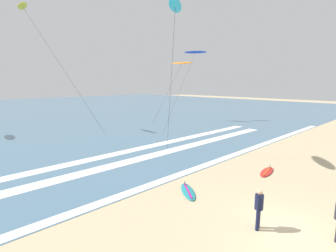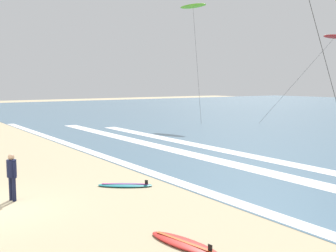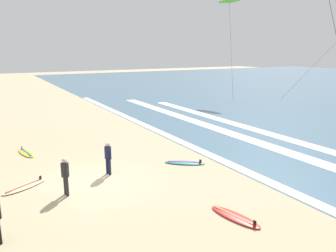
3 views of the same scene
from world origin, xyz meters
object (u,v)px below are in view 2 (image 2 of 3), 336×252
Objects in this scene: surfboard_near_water at (125,185)px; surfboard_left_pile at (184,243)px; kite_red_low_near at (335,37)px; kite_lime_high_left at (193,7)px; surfer_left_far at (12,173)px.

surfboard_near_water and surfboard_left_pile have the same top height.
kite_red_low_near is at bearing 108.20° from surfboard_near_water.
kite_lime_high_left is at bearing -137.98° from kite_red_low_near.
kite_lime_high_left is (-24.79, 19.82, 11.55)m from surfboard_left_pile.
kite_red_low_near reaches higher than surfer_left_far.
surfer_left_far reaches higher than surfboard_left_pile.
kite_red_low_near reaches higher than surfboard_left_pile.
surfer_left_far is at bearing -74.88° from kite_red_low_near.
kite_red_low_near is (-9.01, 27.41, 8.19)m from surfboard_near_water.
kite_lime_high_left is at bearing 141.36° from surfboard_left_pile.
surfboard_left_pile is (5.71, -1.49, 0.00)m from surfboard_near_water.
kite_lime_high_left reaches higher than surfboard_near_water.
surfboard_left_pile is 0.18× the size of kite_lime_high_left.
kite_lime_high_left reaches higher than surfer_left_far.
surfer_left_far is at bearing -157.94° from surfboard_left_pile.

